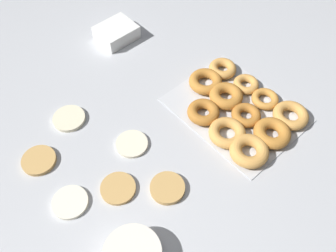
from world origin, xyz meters
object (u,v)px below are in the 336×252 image
at_px(pancake_1, 167,188).
at_px(donut_tray, 239,110).
at_px(pancake_4, 69,118).
at_px(pancake_2, 118,188).
at_px(pancake_0, 132,144).
at_px(pancake_3, 39,160).
at_px(pancake_5, 70,202).
at_px(container_stack, 117,33).

height_order(pancake_1, donut_tray, donut_tray).
relative_size(pancake_1, pancake_4, 0.96).
height_order(pancake_2, pancake_4, same).
bearing_deg(pancake_1, pancake_0, -5.72).
distance_m(pancake_1, pancake_4, 0.39).
distance_m(pancake_3, pancake_5, 0.17).
bearing_deg(pancake_0, pancake_5, 98.53).
bearing_deg(pancake_2, donut_tray, -96.02).
xyz_separation_m(pancake_5, donut_tray, (-0.10, -0.57, 0.01)).
xyz_separation_m(pancake_2, pancake_5, (0.05, 0.12, -0.00)).
height_order(pancake_4, donut_tray, donut_tray).
bearing_deg(donut_tray, pancake_0, 67.34).
relative_size(pancake_1, pancake_3, 0.98).
distance_m(pancake_1, pancake_3, 0.38).
bearing_deg(pancake_5, container_stack, -47.82).
distance_m(pancake_2, pancake_3, 0.25).
relative_size(pancake_1, donut_tray, 0.24).
height_order(pancake_5, container_stack, container_stack).
bearing_deg(donut_tray, pancake_1, 97.24).
bearing_deg(pancake_5, donut_tray, -100.04).
xyz_separation_m(pancake_1, pancake_3, (0.31, 0.22, -0.00)).
distance_m(pancake_3, donut_tray, 0.63).
bearing_deg(pancake_0, container_stack, -31.94).
distance_m(pancake_3, container_stack, 0.57).
relative_size(pancake_0, pancake_3, 0.97).
xyz_separation_m(pancake_2, pancake_4, (0.30, -0.03, 0.00)).
relative_size(pancake_1, pancake_2, 0.99).
bearing_deg(pancake_2, container_stack, -36.83).
height_order(donut_tray, container_stack, container_stack).
relative_size(pancake_0, container_stack, 0.70).
relative_size(pancake_2, pancake_5, 1.00).
height_order(pancake_3, donut_tray, donut_tray).
distance_m(pancake_4, pancake_5, 0.29).
bearing_deg(pancake_3, container_stack, -60.37).
relative_size(pancake_0, pancake_4, 0.95).
distance_m(pancake_1, donut_tray, 0.35).
distance_m(pancake_0, pancake_2, 0.15).
xyz_separation_m(pancake_1, container_stack, (0.60, -0.28, 0.02)).
height_order(pancake_3, pancake_5, pancake_3).
bearing_deg(pancake_1, pancake_4, 10.28).
distance_m(pancake_0, container_stack, 0.49).
distance_m(pancake_0, pancake_3, 0.27).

